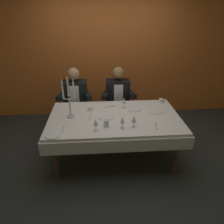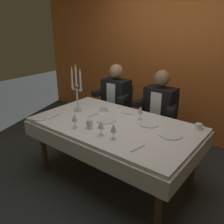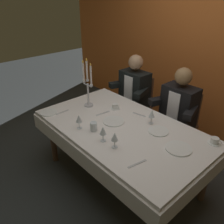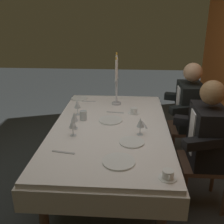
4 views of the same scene
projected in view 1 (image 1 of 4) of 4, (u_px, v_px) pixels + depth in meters
ground_plane at (114, 156)px, 3.34m from camera, size 12.00×12.00×0.00m
back_wall at (108, 52)px, 4.21m from camera, size 6.00×0.12×2.70m
dining_table at (114, 123)px, 3.06m from camera, size 1.94×1.14×0.74m
candelabra at (69, 101)px, 2.88m from camera, size 0.19×0.11×0.61m
dinner_plate_0 at (106, 116)px, 2.99m from camera, size 0.24×0.24×0.01m
dinner_plate_1 at (135, 109)px, 3.21m from camera, size 0.21×0.21×0.01m
dinner_plate_2 at (156, 111)px, 3.15m from camera, size 0.25×0.25×0.01m
dinner_plate_3 at (53, 135)px, 2.56m from camera, size 0.20×0.20×0.01m
wine_glass_0 at (124, 101)px, 3.22m from camera, size 0.07×0.07×0.16m
wine_glass_1 at (134, 119)px, 2.69m from camera, size 0.07×0.07×0.16m
wine_glass_2 at (96, 122)px, 2.61m from camera, size 0.07×0.07×0.16m
wine_glass_3 at (123, 120)px, 2.67m from camera, size 0.07×0.07×0.16m
water_tumbler_0 at (106, 123)px, 2.73m from camera, size 0.07×0.07×0.10m
coffee_cup_0 at (161, 101)px, 3.45m from camera, size 0.13×0.12×0.06m
coffee_cup_1 at (90, 109)px, 3.18m from camera, size 0.13×0.12×0.06m
spoon_0 at (63, 129)px, 2.68m from camera, size 0.02×0.17×0.01m
fork_1 at (110, 107)px, 3.30m from camera, size 0.17×0.06×0.01m
knife_2 at (156, 126)px, 2.75m from camera, size 0.05×0.19×0.01m
knife_3 at (90, 116)px, 3.01m from camera, size 0.04×0.19×0.01m
seated_diner_0 at (75, 95)px, 3.76m from camera, size 0.63×0.48×1.24m
seated_diner_1 at (118, 94)px, 3.81m from camera, size 0.63×0.48×1.24m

